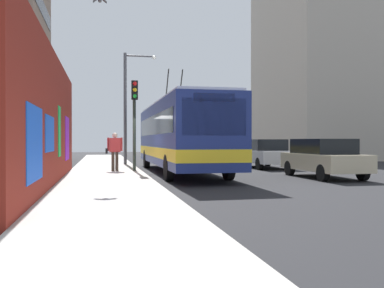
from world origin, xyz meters
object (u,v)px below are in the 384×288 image
Objects in this scene: pedestrian_midblock at (115,148)px; traffic_light at (134,110)px; city_bus at (180,134)px; street_lamp at (129,100)px; parked_car_champagne at (323,157)px; parked_car_silver at (264,153)px.

pedestrian_midblock is 0.42× the size of traffic_light.
pedestrian_midblock is 1.97m from traffic_light.
traffic_light is (-0.48, 2.15, 1.05)m from city_bus.
street_lamp is (5.37, -0.98, 2.71)m from pedestrian_midblock.
parked_car_champagne is 8.32m from traffic_light.
street_lamp is (5.79, -0.12, 0.99)m from traffic_light.
traffic_light is 0.63× the size of street_lamp.
pedestrian_midblock is 0.27× the size of street_lamp.
pedestrian_midblock is (-2.74, 8.21, 0.32)m from parked_car_silver.
traffic_light reaches higher than parked_car_silver.
pedestrian_midblock is at bearing 108.43° from parked_car_silver.
parked_car_champagne is at bearing -114.55° from pedestrian_midblock.
pedestrian_midblock is 6.09m from street_lamp.
traffic_light is 5.88m from street_lamp.
parked_car_silver is 8.66m from pedestrian_midblock.
street_lamp is at bearing 70.01° from parked_car_silver.
city_bus is at bearing -88.98° from pedestrian_midblock.
traffic_light is at bearing 65.67° from parked_car_champagne.
traffic_light is at bearing 102.55° from city_bus.
pedestrian_midblock is at bearing 91.02° from city_bus.
street_lamp reaches higher than parked_car_champagne.
city_bus is 3.07× the size of traffic_light.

